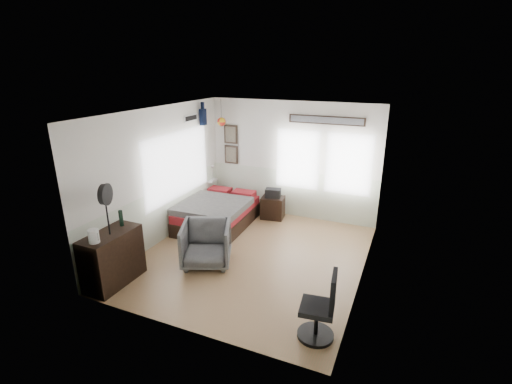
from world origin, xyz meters
TOP-DOWN VIEW (x-y plane):
  - ground_plane at (0.00, 0.00)m, footprint 4.00×4.50m
  - room_shell at (-0.08, 0.19)m, footprint 4.02×4.52m
  - wall_decor at (-1.10, 1.96)m, footprint 3.55×1.32m
  - bed at (-1.30, 0.99)m, footprint 1.44×1.95m
  - dresser at (-1.74, -1.71)m, footprint 0.48×1.00m
  - armchair at (-0.65, -0.57)m, footprint 1.12×1.13m
  - nightstand at (-0.32, 1.90)m, footprint 0.57×0.48m
  - task_chair at (1.72, -1.66)m, footprint 0.49×0.49m
  - kettle at (-1.70, -2.05)m, footprint 0.19×0.16m
  - bottle at (-1.76, -1.41)m, footprint 0.07×0.07m
  - stand_fan at (-1.69, -1.74)m, footprint 0.19×0.33m
  - black_bag at (-0.32, 1.90)m, footprint 0.39×0.30m

SIDE VIEW (x-z plane):
  - ground_plane at x=0.00m, z-range -0.01..0.00m
  - nightstand at x=-0.32m, z-range 0.00..0.52m
  - bed at x=-1.30m, z-range -0.01..0.60m
  - armchair at x=-0.65m, z-range 0.00..0.79m
  - task_chair at x=1.72m, z-range -0.09..0.89m
  - dresser at x=-1.74m, z-range 0.00..0.90m
  - black_bag at x=-0.32m, z-range 0.52..0.72m
  - kettle at x=-1.70m, z-range 0.90..1.11m
  - bottle at x=-1.76m, z-range 0.90..1.17m
  - stand_fan at x=-1.69m, z-range 1.13..1.98m
  - room_shell at x=-0.08m, z-range 0.26..2.97m
  - wall_decor at x=-1.10m, z-range 1.38..2.82m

